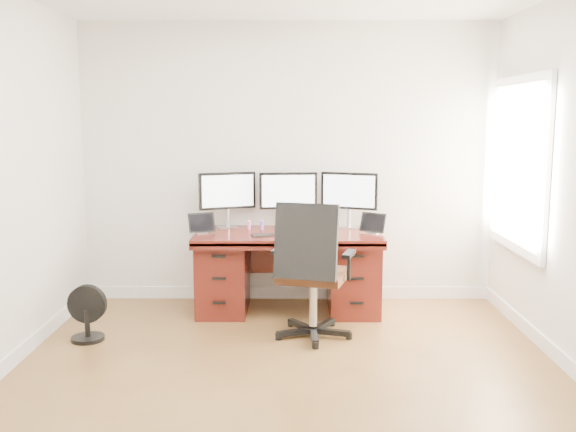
{
  "coord_description": "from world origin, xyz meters",
  "views": [
    {
      "loc": [
        0.02,
        -3.99,
        1.79
      ],
      "look_at": [
        0.0,
        1.5,
        0.95
      ],
      "focal_mm": 40.0,
      "sensor_mm": 36.0,
      "label": 1
    }
  ],
  "objects_px": {
    "desk": "(288,269)",
    "keyboard": "(293,235)",
    "monitor_center": "(288,193)",
    "floor_fan": "(87,314)",
    "office_chair": "(312,294)"
  },
  "relations": [
    {
      "from": "monitor_center",
      "to": "floor_fan",
      "type": "bearing_deg",
      "value": -151.4
    },
    {
      "from": "monitor_center",
      "to": "keyboard",
      "type": "relative_size",
      "value": 1.95
    },
    {
      "from": "desk",
      "to": "monitor_center",
      "type": "xyz_separation_m",
      "value": [
        0.0,
        0.24,
        0.68
      ]
    },
    {
      "from": "desk",
      "to": "keyboard",
      "type": "relative_size",
      "value": 6.03
    },
    {
      "from": "office_chair",
      "to": "monitor_center",
      "type": "bearing_deg",
      "value": 117.44
    },
    {
      "from": "office_chair",
      "to": "floor_fan",
      "type": "distance_m",
      "value": 1.83
    },
    {
      "from": "floor_fan",
      "to": "keyboard",
      "type": "xyz_separation_m",
      "value": [
        1.68,
        0.64,
        0.54
      ]
    },
    {
      "from": "desk",
      "to": "keyboard",
      "type": "distance_m",
      "value": 0.4
    },
    {
      "from": "desk",
      "to": "floor_fan",
      "type": "relative_size",
      "value": 3.73
    },
    {
      "from": "floor_fan",
      "to": "monitor_center",
      "type": "height_order",
      "value": "monitor_center"
    },
    {
      "from": "keyboard",
      "to": "monitor_center",
      "type": "bearing_deg",
      "value": 109.02
    },
    {
      "from": "floor_fan",
      "to": "keyboard",
      "type": "distance_m",
      "value": 1.87
    },
    {
      "from": "monitor_center",
      "to": "keyboard",
      "type": "height_order",
      "value": "monitor_center"
    },
    {
      "from": "desk",
      "to": "keyboard",
      "type": "height_order",
      "value": "keyboard"
    },
    {
      "from": "monitor_center",
      "to": "desk",
      "type": "bearing_deg",
      "value": -94.49
    }
  ]
}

